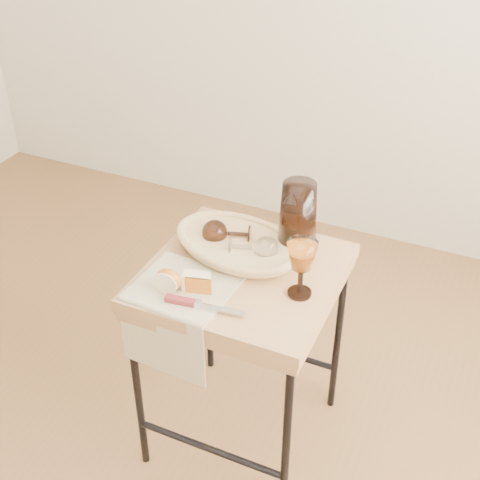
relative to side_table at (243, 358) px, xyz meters
The scene contains 10 objects.
side_table is the anchor object (origin of this frame).
tea_towel 0.40m from the side_table, 129.73° to the right, with size 0.27×0.24×0.01m, color beige.
bread_basket 0.38m from the side_table, 125.09° to the left, with size 0.36×0.25×0.05m, color tan, non-canonical shape.
goblet_lying_a 0.42m from the side_table, 132.97° to the left, with size 0.13×0.08×0.08m, color #3B2015, non-canonical shape.
goblet_lying_b 0.40m from the side_table, 88.98° to the left, with size 0.12×0.07×0.07m, color white, non-canonical shape.
pitcher 0.50m from the side_table, 57.48° to the left, with size 0.16×0.24×0.27m, color black, non-canonical shape.
wine_goblet 0.47m from the side_table, 10.07° to the right, with size 0.08×0.08×0.17m, color white, non-canonical shape.
apple_half 0.45m from the side_table, 130.96° to the right, with size 0.07×0.04×0.07m, color red.
apple_wedge 0.41m from the side_table, 120.27° to the right, with size 0.07×0.04×0.05m, color #FDEAB2.
table_knife 0.42m from the side_table, 98.97° to the right, with size 0.22×0.02×0.02m, color silver, non-canonical shape.
Camera 1 is at (0.98, -0.99, 1.84)m, focal length 49.35 mm.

